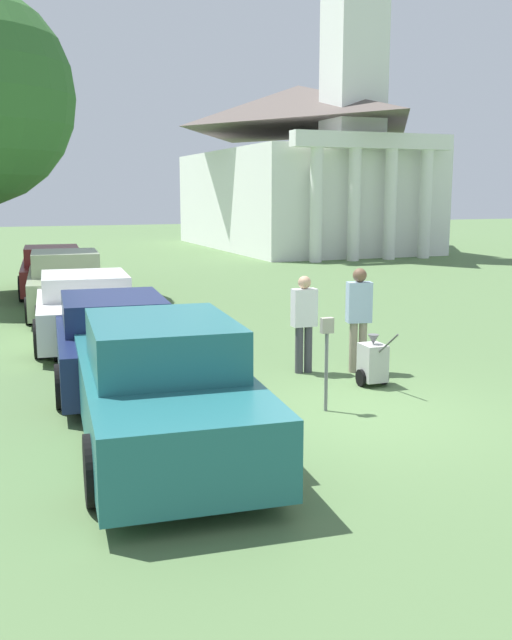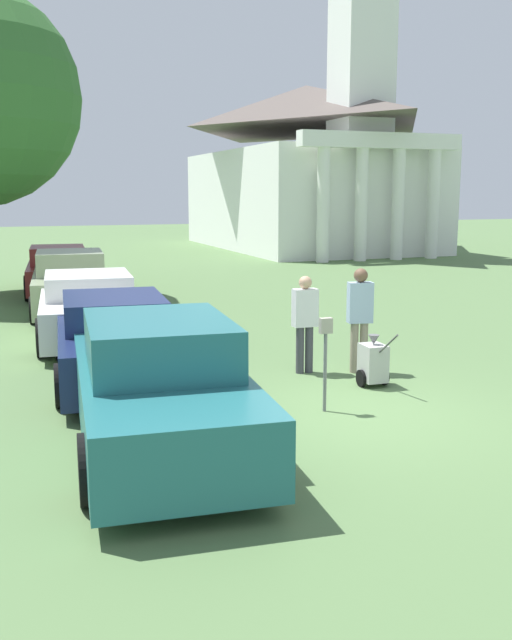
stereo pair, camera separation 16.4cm
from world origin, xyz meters
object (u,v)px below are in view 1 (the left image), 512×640
parked_car_white (85,308)px  parked_car_maroon (52,271)px  church (302,152)px  parked_car_sage (66,284)px  person_worker (304,318)px  parked_car_teal (161,386)px  person_supervisor (359,313)px  parked_car_navy (113,340)px  parking_meter (327,346)px  equipment_cart (373,362)px

parked_car_white → parked_car_maroon: 7.48m
church → parked_car_sage: bearing=-129.9°
parked_car_maroon → person_worker: bearing=-70.3°
parked_car_teal → person_supervisor: person_supervisor is taller
person_supervisor → parked_car_white: bearing=-36.4°
parked_car_navy → parked_car_maroon: bearing=94.6°
parked_car_sage → parked_car_maroon: bearing=94.6°
parked_car_white → person_worker: (3.15, -4.22, 0.28)m
parked_car_white → parking_meter: 6.84m
person_supervisor → equipment_cart: (-0.20, -0.86, -0.66)m
parked_car_maroon → equipment_cart: 13.44m
parked_car_sage → person_supervisor: person_supervisor is taller
parked_car_teal → parked_car_maroon: size_ratio=1.05×
parked_car_navy → parked_car_white: size_ratio=1.00×
parked_car_teal → person_worker: 4.12m
parked_car_teal → parked_car_navy: (0.00, 3.43, -0.08)m
parking_meter → parked_car_teal: bearing=-168.5°
parked_car_maroon → parking_meter: size_ratio=3.69×
parked_car_navy → person_supervisor: (4.05, -1.08, 0.38)m
parked_car_maroon → equipment_cart: bearing=-68.7°
person_supervisor → church: (10.74, 25.95, 4.21)m
person_supervisor → parked_car_navy: bearing=-3.2°
parked_car_navy → parking_meter: (2.53, -2.92, 0.28)m
person_worker → parked_car_sage: bearing=-67.1°
parked_car_teal → person_worker: bearing=44.6°
parked_car_teal → equipment_cart: 4.14m
parked_car_maroon → parked_car_white: bearing=-85.4°
church → parking_meter: bearing=-113.8°
parked_car_white → person_supervisor: bearing=-43.5°
parking_meter → person_supervisor: size_ratio=0.75×
parked_car_navy → person_supervisor: person_supervisor is taller
parked_car_white → church: size_ratio=0.20×
parked_car_navy → church: (14.79, 24.87, 4.60)m
parked_car_navy → person_supervisor: 4.21m
parked_car_sage → parking_meter: (2.53, -10.09, 0.21)m
parked_car_teal → parked_car_white: 6.87m
person_worker → parked_car_navy: bearing=-12.6°
parked_car_teal → person_supervisor: 4.69m
person_supervisor → equipment_cart: bearing=88.5°
parking_meter → church: church is taller
parked_car_navy → parked_car_white: parked_car_white is taller
parked_car_maroon → church: 20.84m
parked_car_white → equipment_cart: bearing=-49.8°
person_supervisor → equipment_cart: size_ratio=1.83×
parked_car_white → parked_car_maroon: size_ratio=1.01×
parked_car_sage → parked_car_teal: bearing=-85.4°
parked_car_sage → equipment_cart: bearing=-62.5°
parked_car_white → parked_car_maroon: bearing=94.6°
parked_car_navy → parked_car_sage: parked_car_sage is taller
parked_car_white → parked_car_sage: size_ratio=0.99×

